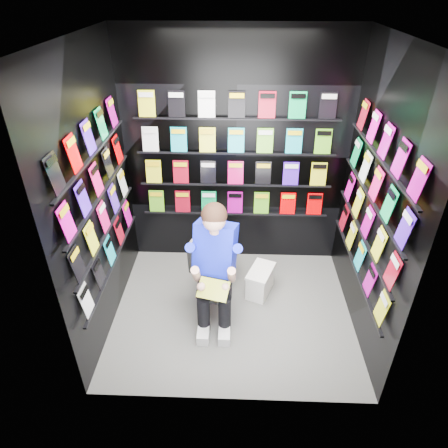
{
  "coord_description": "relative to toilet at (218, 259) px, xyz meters",
  "views": [
    {
      "loc": [
        0.02,
        -3.01,
        2.97
      ],
      "look_at": [
        -0.1,
        0.15,
        0.97
      ],
      "focal_mm": 32.0,
      "sensor_mm": 36.0,
      "label": 1
    }
  ],
  "objects": [
    {
      "name": "toilet",
      "position": [
        0.0,
        0.0,
        0.0
      ],
      "size": [
        0.59,
        0.83,
        0.73
      ],
      "primitive_type": "imported",
      "rotation": [
        0.0,
        0.0,
        2.89
      ],
      "color": "silver",
      "rests_on": "floor"
    },
    {
      "name": "floor",
      "position": [
        0.17,
        -0.41,
        -0.37
      ],
      "size": [
        2.4,
        2.4,
        0.0
      ],
      "primitive_type": "plane",
      "color": "#626260",
      "rests_on": "ground"
    },
    {
      "name": "wall_back",
      "position": [
        0.17,
        0.59,
        0.93
      ],
      "size": [
        2.4,
        0.04,
        2.6
      ],
      "primitive_type": "cube",
      "color": "black",
      "rests_on": "floor"
    },
    {
      "name": "wall_right",
      "position": [
        1.37,
        -0.41,
        0.93
      ],
      "size": [
        0.04,
        2.0,
        2.6
      ],
      "primitive_type": "cube",
      "color": "black",
      "rests_on": "floor"
    },
    {
      "name": "ceiling",
      "position": [
        0.17,
        -0.41,
        2.23
      ],
      "size": [
        2.4,
        2.4,
        0.0
      ],
      "primitive_type": "plane",
      "color": "white",
      "rests_on": "floor"
    },
    {
      "name": "comics_right",
      "position": [
        1.34,
        -0.41,
        0.94
      ],
      "size": [
        0.06,
        1.7,
        1.37
      ],
      "primitive_type": null,
      "color": "#E2126D",
      "rests_on": "wall_right"
    },
    {
      "name": "wall_front",
      "position": [
        0.17,
        -1.41,
        0.93
      ],
      "size": [
        2.4,
        0.04,
        2.6
      ],
      "primitive_type": "cube",
      "color": "black",
      "rests_on": "floor"
    },
    {
      "name": "longbox_lid",
      "position": [
        0.46,
        -0.09,
        -0.08
      ],
      "size": [
        0.35,
        0.44,
        0.03
      ],
      "primitive_type": "cube",
      "rotation": [
        0.0,
        0.0,
        -0.38
      ],
      "color": "white",
      "rests_on": "longbox"
    },
    {
      "name": "longbox",
      "position": [
        0.46,
        -0.09,
        -0.23
      ],
      "size": [
        0.32,
        0.42,
        0.28
      ],
      "primitive_type": "cube",
      "rotation": [
        0.0,
        0.0,
        -0.38
      ],
      "color": "white",
      "rests_on": "floor"
    },
    {
      "name": "held_comic",
      "position": [
        0.0,
        -0.73,
        0.21
      ],
      "size": [
        0.31,
        0.23,
        0.12
      ],
      "primitive_type": "cube",
      "rotation": [
        -0.96,
        0.0,
        -0.25
      ],
      "color": "green",
      "rests_on": "reader"
    },
    {
      "name": "wall_left",
      "position": [
        -1.03,
        -0.41,
        0.93
      ],
      "size": [
        0.04,
        2.0,
        2.6
      ],
      "primitive_type": "cube",
      "color": "black",
      "rests_on": "floor"
    },
    {
      "name": "reader",
      "position": [
        0.0,
        -0.38,
        0.4
      ],
      "size": [
        0.69,
        0.87,
        1.4
      ],
      "primitive_type": null,
      "rotation": [
        0.0,
        0.0,
        -0.25
      ],
      "color": "#0410D2",
      "rests_on": "toilet"
    },
    {
      "name": "comics_back",
      "position": [
        0.17,
        0.56,
        0.94
      ],
      "size": [
        2.1,
        0.06,
        1.37
      ],
      "primitive_type": null,
      "color": "#E2126D",
      "rests_on": "wall_back"
    },
    {
      "name": "comics_left",
      "position": [
        -1.0,
        -0.41,
        0.94
      ],
      "size": [
        0.06,
        1.7,
        1.37
      ],
      "primitive_type": null,
      "color": "#E2126D",
      "rests_on": "wall_left"
    }
  ]
}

